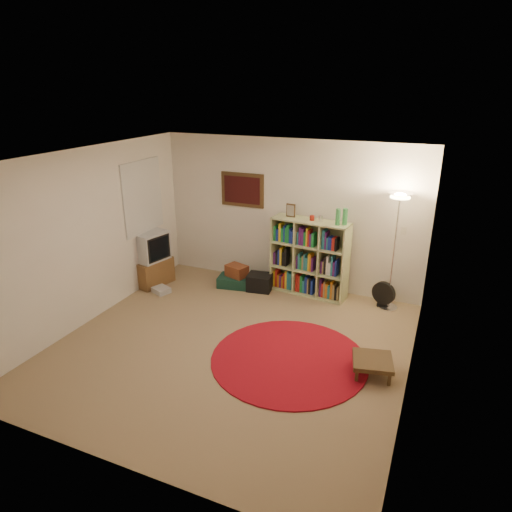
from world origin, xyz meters
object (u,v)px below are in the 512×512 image
Objects in this scene: tv_stand at (151,259)px; floor_fan at (383,295)px; bookshelf at (308,258)px; floor_lamp at (398,214)px; side_table at (373,362)px; suitcase at (235,281)px.

floor_fan is at bearing 23.04° from tv_stand.
bookshelf is 2.71m from tv_stand.
bookshelf reaches higher than tv_stand.
floor_lamp is at bearing 11.35° from floor_fan.
floor_lamp is 4.35× the size of floor_fan.
floor_fan is 3.92m from tv_stand.
floor_lamp reaches higher than side_table.
tv_stand reaches higher than suitcase.
side_table is at bearing -42.13° from suitcase.
floor_lamp is at bearing 92.18° from side_table.
floor_fan reaches higher than suitcase.
floor_fan is 2.49m from suitcase.
tv_stand reaches higher than floor_fan.
bookshelf is at bearing -162.32° from floor_fan.
floor_fan is (1.25, -0.03, -0.40)m from bookshelf.
bookshelf is 1.35m from suitcase.
floor_lamp is 4.14m from tv_stand.
bookshelf reaches higher than floor_fan.
side_table is (4.02, -1.21, -0.28)m from tv_stand.
floor_lamp reaches higher than suitcase.
bookshelf is at bearing 178.13° from floor_lamp.
bookshelf is 0.83× the size of floor_lamp.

